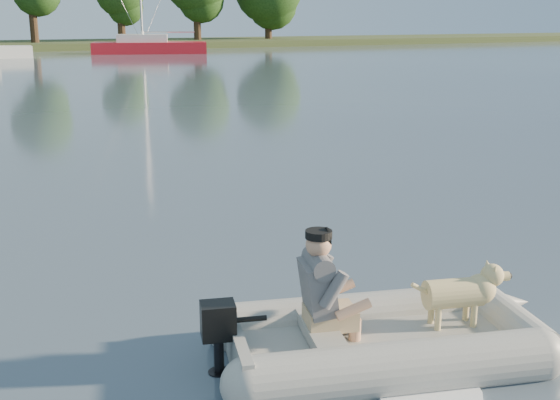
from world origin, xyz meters
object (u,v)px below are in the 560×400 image
man (320,284)px  dog (453,298)px  sailboat (149,47)px  dinghy (393,299)px

man → dog: size_ratio=1.16×
man → sailboat: bearing=90.2°
dinghy → dog: dinghy is taller
dog → sailboat: size_ratio=0.07×
dinghy → dog: size_ratio=5.15×
man → sailboat: sailboat is taller
dinghy → dog: 0.59m
man → dog: bearing=0.0°
man → sailboat: (11.37, 50.01, -0.18)m
dinghy → dog: bearing=4.6°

